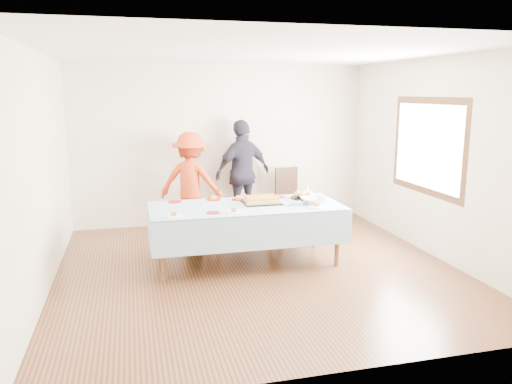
# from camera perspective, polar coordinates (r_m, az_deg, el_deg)

# --- Properties ---
(ground) EXTENTS (5.00, 5.00, 0.00)m
(ground) POSITION_cam_1_polar(r_m,az_deg,el_deg) (6.49, 0.25, -8.80)
(ground) COLOR #422513
(ground) RESTS_ON ground
(room_walls) EXTENTS (5.04, 5.04, 2.72)m
(room_walls) POSITION_cam_1_polar(r_m,az_deg,el_deg) (6.13, 0.75, 6.99)
(room_walls) COLOR beige
(room_walls) RESTS_ON ground
(party_table) EXTENTS (2.50, 1.10, 0.78)m
(party_table) POSITION_cam_1_polar(r_m,az_deg,el_deg) (6.55, -1.15, -2.01)
(party_table) COLOR brown
(party_table) RESTS_ON ground
(birthday_cake) EXTENTS (0.50, 0.39, 0.09)m
(birthday_cake) POSITION_cam_1_polar(r_m,az_deg,el_deg) (6.65, 0.64, -0.94)
(birthday_cake) COLOR black
(birthday_cake) RESTS_ON party_table
(rolls_tray) EXTENTS (0.36, 0.36, 0.11)m
(rolls_tray) POSITION_cam_1_polar(r_m,az_deg,el_deg) (6.98, 5.45, -0.37)
(rolls_tray) COLOR black
(rolls_tray) RESTS_ON party_table
(punch_bowl) EXTENTS (0.33, 0.33, 0.08)m
(punch_bowl) POSITION_cam_1_polar(r_m,az_deg,el_deg) (6.68, 6.58, -0.98)
(punch_bowl) COLOR silver
(punch_bowl) RESTS_ON party_table
(party_hat) EXTENTS (0.11, 0.11, 0.18)m
(party_hat) POSITION_cam_1_polar(r_m,az_deg,el_deg) (7.20, 5.83, 0.33)
(party_hat) COLOR white
(party_hat) RESTS_ON party_table
(fork_pile) EXTENTS (0.24, 0.18, 0.07)m
(fork_pile) POSITION_cam_1_polar(r_m,az_deg,el_deg) (6.54, 4.54, -1.26)
(fork_pile) COLOR white
(fork_pile) RESTS_ON party_table
(plate_red_far_a) EXTENTS (0.18, 0.18, 0.01)m
(plate_red_far_a) POSITION_cam_1_polar(r_m,az_deg,el_deg) (6.81, -9.26, -1.11)
(plate_red_far_a) COLOR #B4130D
(plate_red_far_a) RESTS_ON party_table
(plate_red_far_b) EXTENTS (0.20, 0.20, 0.01)m
(plate_red_far_b) POSITION_cam_1_polar(r_m,az_deg,el_deg) (6.88, -4.85, -0.86)
(plate_red_far_b) COLOR #B4130D
(plate_red_far_b) RESTS_ON party_table
(plate_red_far_c) EXTENTS (0.19, 0.19, 0.01)m
(plate_red_far_c) POSITION_cam_1_polar(r_m,az_deg,el_deg) (6.87, -2.01, -0.85)
(plate_red_far_c) COLOR #B4130D
(plate_red_far_c) RESTS_ON party_table
(plate_red_far_d) EXTENTS (0.16, 0.16, 0.01)m
(plate_red_far_d) POSITION_cam_1_polar(r_m,az_deg,el_deg) (7.06, 2.79, -0.53)
(plate_red_far_d) COLOR #B4130D
(plate_red_far_d) RESTS_ON party_table
(plate_red_near) EXTENTS (0.16, 0.16, 0.01)m
(plate_red_near) POSITION_cam_1_polar(r_m,az_deg,el_deg) (6.14, -4.94, -2.36)
(plate_red_near) COLOR #B4130D
(plate_red_near) RESTS_ON party_table
(plate_white_left) EXTENTS (0.21, 0.21, 0.01)m
(plate_white_left) POSITION_cam_1_polar(r_m,az_deg,el_deg) (6.03, -9.38, -2.73)
(plate_white_left) COLOR white
(plate_white_left) RESTS_ON party_table
(plate_white_mid) EXTENTS (0.20, 0.20, 0.01)m
(plate_white_mid) POSITION_cam_1_polar(r_m,az_deg,el_deg) (6.15, -2.55, -2.30)
(plate_white_mid) COLOR white
(plate_white_mid) RESTS_ON party_table
(plate_white_right) EXTENTS (0.23, 0.23, 0.01)m
(plate_white_right) POSITION_cam_1_polar(r_m,az_deg,el_deg) (6.48, 6.96, -1.68)
(plate_white_right) COLOR white
(plate_white_right) RESTS_ON party_table
(dining_chair) EXTENTS (0.49, 0.49, 0.97)m
(dining_chair) POSITION_cam_1_polar(r_m,az_deg,el_deg) (8.56, 3.82, -0.12)
(dining_chair) COLOR black
(dining_chair) RESTS_ON ground
(toddler_left) EXTENTS (0.30, 0.21, 0.82)m
(toddler_left) POSITION_cam_1_polar(r_m,az_deg,el_deg) (7.13, -5.03, -3.56)
(toddler_left) COLOR red
(toddler_left) RESTS_ON ground
(toddler_mid) EXTENTS (0.41, 0.30, 0.77)m
(toddler_mid) POSITION_cam_1_polar(r_m,az_deg,el_deg) (7.10, -7.10, -3.86)
(toddler_mid) COLOR #267337
(toddler_mid) RESTS_ON ground
(toddler_right) EXTENTS (0.37, 0.29, 0.77)m
(toddler_right) POSITION_cam_1_polar(r_m,az_deg,el_deg) (7.33, 1.79, -3.30)
(toddler_right) COLOR tan
(toddler_right) RESTS_ON ground
(adult_left) EXTENTS (1.19, 0.96, 1.61)m
(adult_left) POSITION_cam_1_polar(r_m,az_deg,el_deg) (8.17, -7.44, 1.15)
(adult_left) COLOR red
(adult_left) RESTS_ON ground
(adult_right) EXTENTS (1.14, 0.80, 1.79)m
(adult_right) POSITION_cam_1_polar(r_m,az_deg,el_deg) (8.41, -1.52, 2.18)
(adult_right) COLOR #2A2634
(adult_right) RESTS_ON ground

